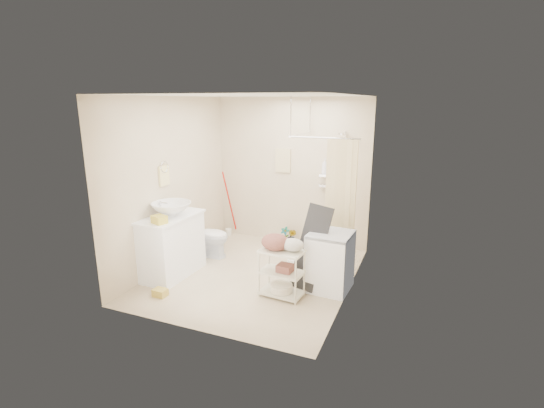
{
  "coord_description": "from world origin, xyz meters",
  "views": [
    {
      "loc": [
        2.29,
        -4.95,
        2.53
      ],
      "look_at": [
        0.18,
        0.25,
        1.06
      ],
      "focal_mm": 26.0,
      "sensor_mm": 36.0,
      "label": 1
    }
  ],
  "objects": [
    {
      "name": "shampoo_bottle_b",
      "position": [
        0.74,
        1.54,
        1.4
      ],
      "size": [
        0.08,
        0.08,
        0.17
      ],
      "primitive_type": "imported",
      "rotation": [
        0.0,
        0.0,
        -0.08
      ],
      "color": "#455498",
      "rests_on": "shower"
    },
    {
      "name": "sink",
      "position": [
        -1.13,
        -0.41,
        1.01
      ],
      "size": [
        0.58,
        0.58,
        0.2
      ],
      "primitive_type": "imported",
      "rotation": [
        0.0,
        0.0,
        -0.01
      ],
      "color": "white",
      "rests_on": "vanity"
    },
    {
      "name": "floor",
      "position": [
        0.0,
        0.0,
        0.0
      ],
      "size": [
        3.2,
        3.2,
        0.0
      ],
      "primitive_type": "plane",
      "color": "beige",
      "rests_on": "ground"
    },
    {
      "name": "toilet",
      "position": [
        -1.04,
        0.41,
        0.36
      ],
      "size": [
        0.71,
        0.41,
        0.72
      ],
      "primitive_type": "imported",
      "rotation": [
        0.0,
        0.0,
        1.58
      ],
      "color": "white",
      "rests_on": "ground"
    },
    {
      "name": "washing_machine",
      "position": [
        1.14,
        -0.02,
        0.41
      ],
      "size": [
        0.59,
        0.61,
        0.81
      ],
      "primitive_type": "cube",
      "rotation": [
        0.0,
        0.0,
        -0.06
      ],
      "color": "white",
      "rests_on": "ground"
    },
    {
      "name": "ceiling",
      "position": [
        0.0,
        0.0,
        2.6
      ],
      "size": [
        2.8,
        3.2,
        0.04
      ],
      "primitive_type": "cube",
      "color": "silver",
      "rests_on": "ground"
    },
    {
      "name": "potted_plant_b",
      "position": [
        0.09,
        1.41,
        0.15
      ],
      "size": [
        0.19,
        0.17,
        0.3
      ],
      "primitive_type": "imported",
      "rotation": [
        0.0,
        0.0,
        -0.22
      ],
      "color": "brown",
      "rests_on": "ground"
    },
    {
      "name": "tp_holder",
      "position": [
        -1.36,
        0.05,
        0.72
      ],
      "size": [
        0.08,
        0.12,
        0.14
      ],
      "primitive_type": null,
      "color": "white",
      "rests_on": "wall_left"
    },
    {
      "name": "shower",
      "position": [
        0.85,
        1.05,
        1.05
      ],
      "size": [
        1.1,
        1.1,
        2.1
      ],
      "primitive_type": null,
      "color": "white",
      "rests_on": "ground"
    },
    {
      "name": "wall_left",
      "position": [
        -1.4,
        0.0,
        1.3
      ],
      "size": [
        0.04,
        3.2,
        2.6
      ],
      "primitive_type": "cube",
      "color": "beige",
      "rests_on": "ground"
    },
    {
      "name": "hanging_towel",
      "position": [
        -0.15,
        1.58,
        1.5
      ],
      "size": [
        0.28,
        0.03,
        0.42
      ],
      "primitive_type": "cube",
      "color": "beige",
      "rests_on": "wall_back"
    },
    {
      "name": "wall_back",
      "position": [
        0.0,
        1.6,
        1.3
      ],
      "size": [
        2.8,
        0.04,
        2.6
      ],
      "primitive_type": "cube",
      "color": "beige",
      "rests_on": "ground"
    },
    {
      "name": "vanity",
      "position": [
        -1.16,
        -0.44,
        0.46
      ],
      "size": [
        0.61,
        1.05,
        0.91
      ],
      "primitive_type": "cube",
      "rotation": [
        0.0,
        0.0,
        -0.03
      ],
      "color": "white",
      "rests_on": "ground"
    },
    {
      "name": "counter_basket",
      "position": [
        -1.06,
        -0.79,
        0.97
      ],
      "size": [
        0.24,
        0.21,
        0.11
      ],
      "primitive_type": "cube",
      "rotation": [
        0.0,
        0.0,
        -0.34
      ],
      "color": "gold",
      "rests_on": "vanity"
    },
    {
      "name": "wall_right",
      "position": [
        1.4,
        0.0,
        1.3
      ],
      "size": [
        0.04,
        3.2,
        2.6
      ],
      "primitive_type": "cube",
      "color": "beige",
      "rests_on": "ground"
    },
    {
      "name": "shampoo_bottle_a",
      "position": [
        0.63,
        1.53,
        1.45
      ],
      "size": [
        0.13,
        0.13,
        0.26
      ],
      "primitive_type": "imported",
      "rotation": [
        0.0,
        0.0,
        0.33
      ],
      "color": "white",
      "rests_on": "shower"
    },
    {
      "name": "towel_ring",
      "position": [
        -1.38,
        -0.2,
        1.47
      ],
      "size": [
        0.04,
        0.22,
        0.34
      ],
      "primitive_type": null,
      "color": "#FEED97",
      "rests_on": "wall_left"
    },
    {
      "name": "mop",
      "position": [
        -1.23,
        1.47,
        0.63
      ],
      "size": [
        0.15,
        0.15,
        1.26
      ],
      "primitive_type": null,
      "rotation": [
        0.0,
        0.0,
        0.26
      ],
      "color": "#B70F07",
      "rests_on": "ground"
    },
    {
      "name": "ironing_board",
      "position": [
        0.9,
        -0.12,
        0.61
      ],
      "size": [
        0.35,
        0.13,
        1.22
      ],
      "primitive_type": null,
      "rotation": [
        0.0,
        0.0,
        -0.07
      ],
      "color": "black",
      "rests_on": "ground"
    },
    {
      "name": "floor_basket",
      "position": [
        -0.9,
        -1.09,
        0.07
      ],
      "size": [
        0.27,
        0.21,
        0.14
      ],
      "primitive_type": "cube",
      "rotation": [
        0.0,
        0.0,
        -0.03
      ],
      "color": "gold",
      "rests_on": "ground"
    },
    {
      "name": "laundry_rack",
      "position": [
        0.6,
        -0.47,
        0.39
      ],
      "size": [
        0.59,
        0.38,
        0.78
      ],
      "primitive_type": null,
      "rotation": [
        0.0,
        0.0,
        -0.09
      ],
      "color": "beige",
      "rests_on": "ground"
    },
    {
      "name": "potted_plant_a",
      "position": [
        -0.03,
        1.38,
        0.17
      ],
      "size": [
        0.18,
        0.13,
        0.33
      ],
      "primitive_type": "imported",
      "rotation": [
        0.0,
        0.0,
        -0.07
      ],
      "color": "#974120",
      "rests_on": "ground"
    },
    {
      "name": "wall_front",
      "position": [
        0.0,
        -1.6,
        1.3
      ],
      "size": [
        2.8,
        0.04,
        2.6
      ],
      "primitive_type": "cube",
      "color": "beige",
      "rests_on": "ground"
    }
  ]
}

